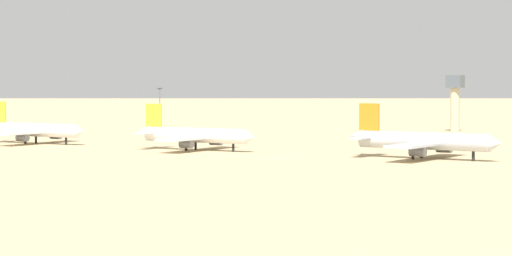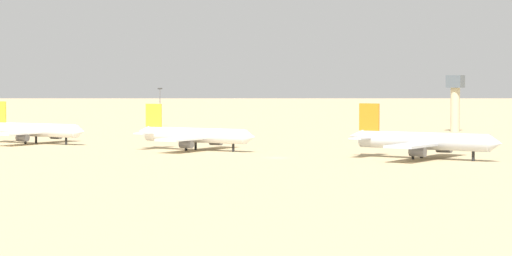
% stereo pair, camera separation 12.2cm
% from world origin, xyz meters
% --- Properties ---
extents(ground, '(4000.00, 4000.00, 0.00)m').
position_xyz_m(ground, '(0.00, 0.00, 0.00)').
color(ground, tan).
extents(ridge_far_west, '(362.08, 277.94, 65.64)m').
position_xyz_m(ridge_far_west, '(-513.76, 901.72, 32.82)').
color(ridge_far_west, slate).
rests_on(ridge_far_west, ground).
extents(parked_jet_yellow_1, '(35.42, 29.61, 11.74)m').
position_xyz_m(parked_jet_yellow_1, '(-83.79, 13.24, 3.85)').
color(parked_jet_yellow_1, white).
rests_on(parked_jet_yellow_1, ground).
extents(parked_jet_yellow_2, '(35.18, 29.43, 11.66)m').
position_xyz_m(parked_jet_yellow_2, '(-29.82, 12.13, 3.82)').
color(parked_jet_yellow_2, white).
rests_on(parked_jet_yellow_2, ground).
extents(parked_jet_orange_3, '(37.46, 31.57, 12.37)m').
position_xyz_m(parked_jet_orange_3, '(30.29, 13.29, 4.05)').
color(parked_jet_orange_3, silver).
rests_on(parked_jet_orange_3, ground).
extents(control_tower, '(5.20, 5.20, 19.47)m').
position_xyz_m(control_tower, '(-2.30, 135.23, 11.75)').
color(control_tower, '#C6B793').
rests_on(control_tower, ground).
extents(light_pole_mid, '(1.80, 0.50, 14.80)m').
position_xyz_m(light_pole_mid, '(-113.74, 118.85, 8.59)').
color(light_pole_mid, '#59595E').
rests_on(light_pole_mid, ground).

